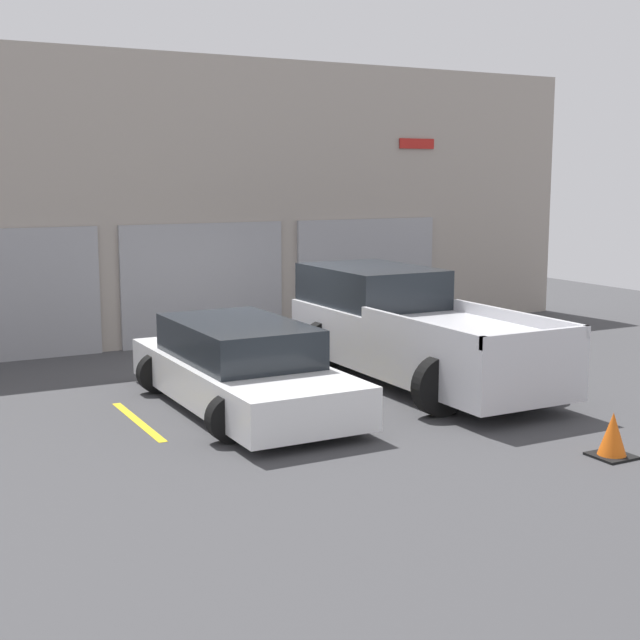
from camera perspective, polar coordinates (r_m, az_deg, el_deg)
The scene contains 8 objects.
ground_plane at distance 15.46m, azimuth -2.74°, elevation -3.21°, with size 28.00×28.00×0.00m, color #3D3D3F.
shophouse_building at distance 18.14m, azimuth -7.33°, elevation 7.40°, with size 17.63×0.68×5.65m.
pickup_truck at distance 14.56m, azimuth 5.71°, elevation -0.66°, with size 2.49×5.49×1.77m.
sedan_white at distance 12.91m, azimuth -5.10°, elevation -3.06°, with size 2.20×4.75×1.25m.
parking_stripe_far_left at distance 12.51m, azimuth -11.57°, elevation -6.36°, with size 0.12×2.20×0.01m, color gold.
parking_stripe_left at distance 13.67m, azimuth 0.99°, elevation -4.83°, with size 0.12×2.20×0.01m, color gold.
parking_stripe_centre at distance 15.38m, azimuth 11.14°, elevation -3.42°, with size 0.12×2.20×0.01m, color gold.
traffic_cone at distance 11.25m, azimuth 18.22°, elevation -7.10°, with size 0.47×0.47×0.55m.
Camera 1 is at (-6.46, -13.65, 3.32)m, focal length 50.00 mm.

